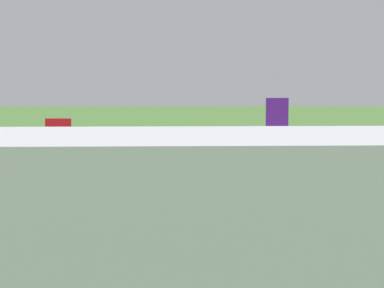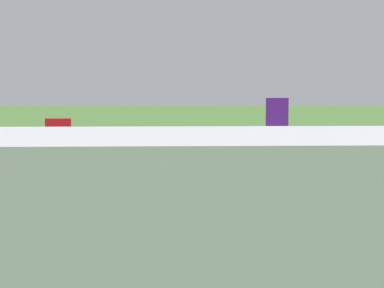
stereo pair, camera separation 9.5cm
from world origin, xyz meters
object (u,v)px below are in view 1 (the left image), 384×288
airliner_main (194,145)px  terminal_building (267,220)px  service_truck_baggage (308,170)px  no_stopping_sign (289,141)px  airliner_parked_mid (302,173)px  traffic_cone_orange (271,146)px

airliner_main → terminal_building: 120.51m
service_truck_baggage → no_stopping_sign: bearing=-96.7°
airliner_parked_mid → terminal_building: (15.58, 65.25, 3.97)m
terminal_building → no_stopping_sign: size_ratio=65.91×
terminal_building → no_stopping_sign: (-30.60, -165.71, -6.66)m
airliner_main → airliner_parked_mid: airliner_main is taller
airliner_main → terminal_building: size_ratio=0.37×
no_stopping_sign → traffic_cone_orange: (6.00, 3.60, -1.06)m
terminal_building → no_stopping_sign: 168.64m
no_stopping_sign → airliner_parked_mid: bearing=81.5°
airliner_main → no_stopping_sign: (-31.51, -45.25, -3.01)m
airliner_main → traffic_cone_orange: airliner_main is taller
airliner_main → terminal_building: (-0.91, 120.45, 3.65)m
service_truck_baggage → no_stopping_sign: service_truck_baggage is taller
airliner_parked_mid → no_stopping_sign: (-15.02, -100.46, -2.69)m
airliner_parked_mid → no_stopping_sign: airliner_parked_mid is taller
airliner_parked_mid → no_stopping_sign: bearing=-98.5°
airliner_parked_mid → airliner_main: bearing=-73.4°
service_truck_baggage → terminal_building: bearing=76.6°
no_stopping_sign → airliner_main: bearing=55.2°
airliner_main → airliner_parked_mid: (-16.49, 55.21, -0.33)m
airliner_parked_mid → traffic_cone_orange: 97.35m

